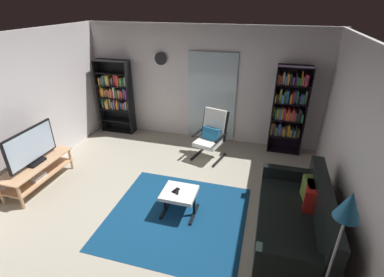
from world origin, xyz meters
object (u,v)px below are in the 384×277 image
object	(u,v)px
lounge_armchair	(211,133)
cell_phone	(176,190)
bookshelf_near_sofa	(289,108)
ottoman	(179,195)
television	(31,147)
wall_clock	(161,59)
bookshelf_near_tv	(115,94)
leather_sofa	(296,220)
tv_remote	(177,191)
floor_lamp_by_sofa	(346,217)
tv_stand	(37,171)

from	to	relation	value
lounge_armchair	cell_phone	distance (m)	1.92
bookshelf_near_sofa	ottoman	size ratio (longest dim) A/B	3.64
television	bookshelf_near_sofa	distance (m)	4.97
television	wall_clock	size ratio (longest dim) A/B	3.58
bookshelf_near_tv	wall_clock	world-z (taller)	wall_clock
leather_sofa	television	bearing A→B (deg)	179.10
cell_phone	bookshelf_near_tv	bearing A→B (deg)	153.88
leather_sofa	bookshelf_near_sofa	bearing A→B (deg)	92.85
tv_remote	floor_lamp_by_sofa	world-z (taller)	floor_lamp_by_sofa
bookshelf_near_sofa	lounge_armchair	distance (m)	1.71
bookshelf_near_tv	wall_clock	bearing A→B (deg)	7.92
ottoman	cell_phone	world-z (taller)	cell_phone
ottoman	cell_phone	distance (m)	0.10
bookshelf_near_tv	lounge_armchair	xyz separation A→B (m)	(2.55, -0.64, -0.43)
cell_phone	bookshelf_near_sofa	bearing A→B (deg)	77.97
bookshelf_near_sofa	ottoman	distance (m)	3.10
lounge_armchair	cell_phone	world-z (taller)	lounge_armchair
ottoman	floor_lamp_by_sofa	world-z (taller)	floor_lamp_by_sofa
cell_phone	floor_lamp_by_sofa	xyz separation A→B (m)	(1.98, -1.13, 0.95)
television	ottoman	size ratio (longest dim) A/B	1.99
television	floor_lamp_by_sofa	bearing A→B (deg)	-14.08
floor_lamp_by_sofa	leather_sofa	bearing A→B (deg)	100.28
bookshelf_near_tv	lounge_armchair	distance (m)	2.66
leather_sofa	floor_lamp_by_sofa	distance (m)	1.53
tv_remote	cell_phone	xyz separation A→B (m)	(-0.03, 0.02, -0.00)
lounge_armchair	bookshelf_near_sofa	bearing A→B (deg)	23.94
television	floor_lamp_by_sofa	xyz separation A→B (m)	(4.59, -1.15, 0.59)
television	cell_phone	xyz separation A→B (m)	(2.62, -0.02, -0.36)
bookshelf_near_tv	floor_lamp_by_sofa	distance (m)	5.73
lounge_armchair	television	bearing A→B (deg)	-145.75
leather_sofa	tv_remote	xyz separation A→B (m)	(-1.75, 0.02, 0.12)
cell_phone	wall_clock	bearing A→B (deg)	135.06
bookshelf_near_sofa	tv_remote	bearing A→B (deg)	-121.93
tv_stand	cell_phone	size ratio (longest dim) A/B	9.63
leather_sofa	floor_lamp_by_sofa	xyz separation A→B (m)	(0.20, -1.08, 1.06)
tv_stand	tv_remote	world-z (taller)	tv_stand
floor_lamp_by_sofa	lounge_armchair	bearing A→B (deg)	121.05
tv_stand	wall_clock	world-z (taller)	wall_clock
tv_stand	floor_lamp_by_sofa	size ratio (longest dim) A/B	0.83
bookshelf_near_tv	bookshelf_near_sofa	world-z (taller)	bookshelf_near_sofa
bookshelf_near_tv	cell_phone	xyz separation A→B (m)	(2.40, -2.55, -0.55)
bookshelf_near_tv	bookshelf_near_sofa	bearing A→B (deg)	0.32
bookshelf_near_sofa	ottoman	bearing A→B (deg)	-121.70
bookshelf_near_tv	floor_lamp_by_sofa	size ratio (longest dim) A/B	1.10
tv_remote	wall_clock	distance (m)	3.33
ottoman	floor_lamp_by_sofa	distance (m)	2.45
cell_phone	floor_lamp_by_sofa	bearing A→B (deg)	-9.12
bookshelf_near_tv	leather_sofa	world-z (taller)	bookshelf_near_tv
tv_remote	cell_phone	bearing A→B (deg)	133.66
bookshelf_near_sofa	tv_stand	bearing A→B (deg)	-149.01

